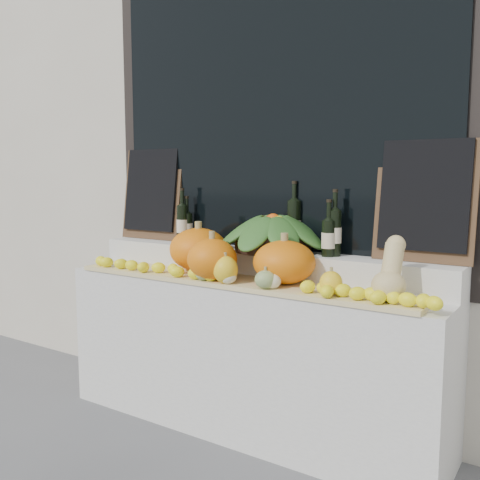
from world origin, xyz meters
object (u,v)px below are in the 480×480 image
object	(u,v)px
produce_bowl	(273,233)
wine_bottle_tall	(294,225)
butternut_squash	(391,274)
pumpkin_left	(199,249)
pumpkin_right	(284,262)

from	to	relation	value
produce_bowl	wine_bottle_tall	xyz separation A→B (m)	(0.09, 0.09, 0.04)
butternut_squash	wine_bottle_tall	xyz separation A→B (m)	(-0.69, 0.36, 0.16)
pumpkin_left	wine_bottle_tall	bearing A→B (deg)	23.63
produce_bowl	pumpkin_right	bearing A→B (deg)	-48.25
pumpkin_left	butternut_squash	bearing A→B (deg)	-6.29
pumpkin_right	wine_bottle_tall	world-z (taller)	wine_bottle_tall
pumpkin_right	produce_bowl	xyz separation A→B (m)	(-0.19, 0.21, 0.13)
pumpkin_left	butternut_squash	size ratio (longest dim) A/B	1.19
pumpkin_left	pumpkin_right	xyz separation A→B (m)	(0.63, -0.07, -0.01)
pumpkin_left	pumpkin_right	bearing A→B (deg)	-6.34
pumpkin_right	pumpkin_left	bearing A→B (deg)	173.66
pumpkin_right	wine_bottle_tall	distance (m)	0.36
butternut_squash	wine_bottle_tall	size ratio (longest dim) A/B	0.73
pumpkin_right	butternut_squash	world-z (taller)	butternut_squash
pumpkin_left	butternut_squash	world-z (taller)	butternut_squash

